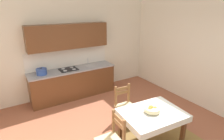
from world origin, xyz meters
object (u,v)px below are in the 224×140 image
dining_table (152,119)px  dining_chair_kitchen_side (125,106)px  kitchen_cabinetry (72,70)px  fruit_bowl (152,109)px

dining_table → dining_chair_kitchen_side: 0.90m
dining_chair_kitchen_side → kitchen_cabinetry: bearing=105.4°
kitchen_cabinetry → dining_table: kitchen_cabinetry is taller
kitchen_cabinetry → fruit_bowl: kitchen_cabinetry is taller
kitchen_cabinetry → dining_chair_kitchen_side: kitchen_cabinetry is taller
dining_chair_kitchen_side → fruit_bowl: (-0.01, -0.88, 0.37)m
dining_table → dining_chair_kitchen_side: bearing=89.9°
kitchen_cabinetry → fruit_bowl: (0.54, -2.87, -0.04)m
dining_table → dining_chair_kitchen_side: (0.00, 0.89, -0.17)m
kitchen_cabinetry → dining_chair_kitchen_side: size_ratio=2.75×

